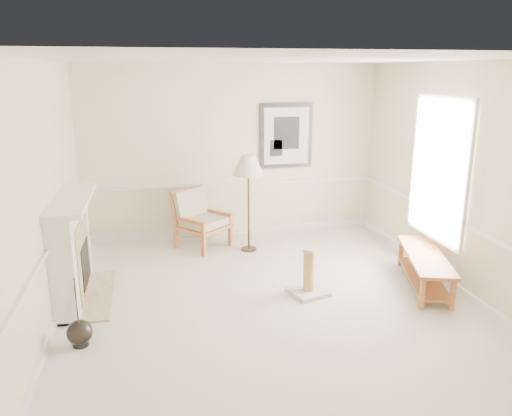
{
  "coord_description": "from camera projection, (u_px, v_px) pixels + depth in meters",
  "views": [
    {
      "loc": [
        -1.3,
        -5.54,
        2.79
      ],
      "look_at": [
        0.0,
        0.7,
        1.02
      ],
      "focal_mm": 35.0,
      "sensor_mm": 36.0,
      "label": 1
    }
  ],
  "objects": [
    {
      "name": "ground",
      "position": [
        267.0,
        301.0,
        6.23
      ],
      "size": [
        5.5,
        5.5,
        0.0
      ],
      "primitive_type": "plane",
      "color": "silver",
      "rests_on": "ground"
    },
    {
      "name": "room",
      "position": [
        278.0,
        152.0,
        5.83
      ],
      "size": [
        5.04,
        5.54,
        2.92
      ],
      "color": "beige",
      "rests_on": "ground"
    },
    {
      "name": "fireplace",
      "position": [
        72.0,
        250.0,
        6.16
      ],
      "size": [
        0.64,
        1.64,
        1.31
      ],
      "color": "white",
      "rests_on": "ground"
    },
    {
      "name": "floor_vase",
      "position": [
        80.0,
        333.0,
        5.19
      ],
      "size": [
        0.26,
        0.26,
        0.77
      ],
      "rotation": [
        0.0,
        0.0,
        -0.31
      ],
      "color": "black",
      "rests_on": "ground"
    },
    {
      "name": "armchair",
      "position": [
        198.0,
        216.0,
        8.08
      ],
      "size": [
        1.02,
        1.02,
        0.93
      ],
      "rotation": [
        0.0,
        0.0,
        0.69
      ],
      "color": "#AD5D38",
      "rests_on": "ground"
    },
    {
      "name": "floor_lamp",
      "position": [
        248.0,
        168.0,
        7.65
      ],
      "size": [
        0.59,
        0.59,
        1.53
      ],
      "rotation": [
        0.0,
        0.0,
        -0.27
      ],
      "color": "black",
      "rests_on": "ground"
    },
    {
      "name": "bench",
      "position": [
        425.0,
        265.0,
        6.6
      ],
      "size": [
        0.9,
        1.62,
        0.44
      ],
      "rotation": [
        0.0,
        0.0,
        -0.3
      ],
      "color": "#AD5D38",
      "rests_on": "ground"
    },
    {
      "name": "scratching_post",
      "position": [
        308.0,
        280.0,
        6.37
      ],
      "size": [
        0.54,
        0.54,
        0.62
      ],
      "rotation": [
        0.0,
        0.0,
        0.28
      ],
      "color": "beige",
      "rests_on": "ground"
    }
  ]
}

